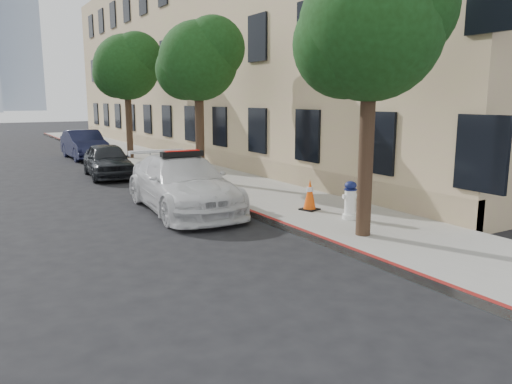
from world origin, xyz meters
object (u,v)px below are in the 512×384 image
object	(u,v)px
police_car	(183,183)
parked_car_mid	(108,160)
traffic_cone	(310,195)
fire_hydrant	(350,201)
parked_car_far	(84,145)

from	to	relation	value
police_car	parked_car_mid	xyz separation A→B (m)	(-0.20, 6.81, -0.09)
traffic_cone	police_car	bearing A→B (deg)	138.66
police_car	fire_hydrant	xyz separation A→B (m)	(2.74, -3.45, -0.14)
parked_car_far	parked_car_mid	bearing A→B (deg)	-95.52
fire_hydrant	traffic_cone	size ratio (longest dim) A/B	1.14
police_car	parked_car_far	bearing A→B (deg)	92.57
parked_car_mid	fire_hydrant	xyz separation A→B (m)	(2.94, -10.26, -0.05)
fire_hydrant	traffic_cone	distance (m)	1.27
police_car	parked_car_far	distance (m)	13.28
police_car	fire_hydrant	size ratio (longest dim) A/B	5.74
fire_hydrant	police_car	bearing A→B (deg)	144.04
fire_hydrant	parked_car_mid	bearing A→B (deg)	121.58
parked_car_far	traffic_cone	xyz separation A→B (m)	(2.17, -15.48, -0.17)
parked_car_far	traffic_cone	size ratio (longest dim) A/B	5.47
parked_car_mid	fire_hydrant	distance (m)	10.68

